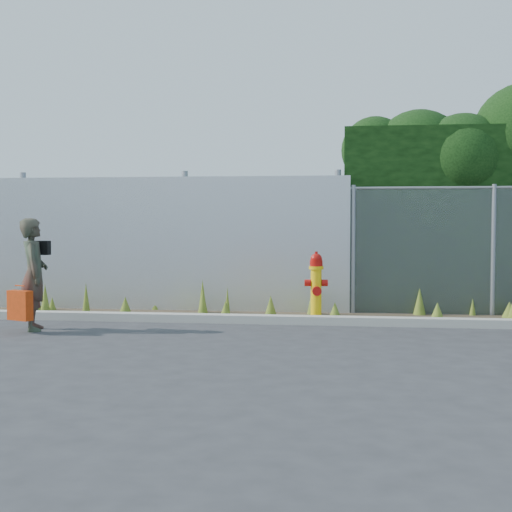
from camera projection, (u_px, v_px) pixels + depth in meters
The scene contains 8 objects.
ground at pixel (266, 346), 8.50m from camera, with size 80.00×80.00×0.00m, color #323235.
curb at pixel (280, 320), 10.28m from camera, with size 16.00×0.22×0.12m, color #ACA89B.
weed_strip at pixel (293, 310), 10.91m from camera, with size 16.00×1.31×0.54m.
corrugated_fence at pixel (93, 244), 11.83m from camera, with size 8.50×0.21×2.30m.
fire_hydrant at pixel (316, 287), 10.59m from camera, with size 0.34×0.31×1.03m.
woman at pixel (34, 274), 9.65m from camera, with size 0.56×0.37×1.53m, color #0E583A.
red_tote_bag at pixel (20, 305), 9.39m from camera, with size 0.36×0.13×0.47m.
black_shoulder_bag at pixel (41, 248), 9.73m from camera, with size 0.26×0.11×0.19m.
Camera 1 is at (0.95, -8.38, 1.52)m, focal length 50.00 mm.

